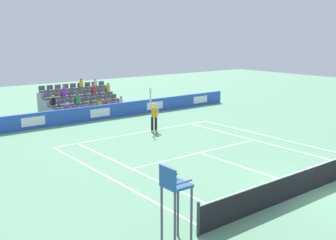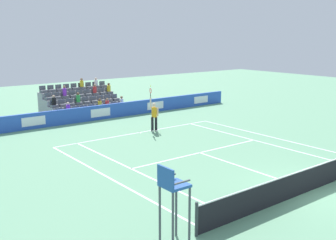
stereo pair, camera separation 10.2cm
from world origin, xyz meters
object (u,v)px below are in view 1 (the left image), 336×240
at_px(tennis_player, 154,115).
at_px(umpire_chair, 174,193).
at_px(tennis_net, 313,178).
at_px(loose_tennis_ball, 281,183).

bearing_deg(tennis_player, umpire_chair, 56.31).
bearing_deg(tennis_net, loose_tennis_ball, -70.01).
xyz_separation_m(tennis_player, umpire_chair, (7.69, 11.54, 0.53)).
bearing_deg(umpire_chair, loose_tennis_ball, -170.61).
height_order(tennis_player, loose_tennis_ball, tennis_player).
xyz_separation_m(tennis_net, tennis_player, (-0.93, -11.64, 0.50)).
bearing_deg(tennis_net, umpire_chair, -0.84).
xyz_separation_m(tennis_net, loose_tennis_ball, (0.42, -1.15, -0.46)).
distance_m(tennis_player, loose_tennis_ball, 10.62).
height_order(umpire_chair, loose_tennis_ball, umpire_chair).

